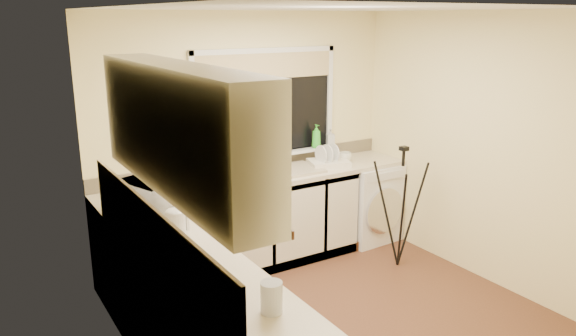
{
  "coord_description": "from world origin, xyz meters",
  "views": [
    {
      "loc": [
        -2.49,
        -3.29,
        2.39
      ],
      "look_at": [
        -0.11,
        0.55,
        1.15
      ],
      "focal_mm": 34.41,
      "sensor_mm": 36.0,
      "label": 1
    }
  ],
  "objects_px": {
    "laptop": "(196,178)",
    "plant_c": "(273,141)",
    "steel_jar": "(185,255)",
    "tripod": "(401,207)",
    "washing_machine": "(366,201)",
    "plant_b": "(249,144)",
    "plant_a": "(219,151)",
    "soap_bottle_green": "(316,136)",
    "soap_bottle_clear": "(330,137)",
    "kettle": "(176,224)",
    "dish_rack": "(329,163)",
    "cup_back": "(345,157)",
    "microwave": "(151,197)",
    "glass_jug": "(271,297)",
    "cup_left": "(228,290)"
  },
  "relations": [
    {
      "from": "plant_b",
      "to": "plant_c",
      "type": "xyz_separation_m",
      "value": [
        0.27,
        -0.01,
        -0.0
      ]
    },
    {
      "from": "steel_jar",
      "to": "cup_back",
      "type": "height_order",
      "value": "cup_back"
    },
    {
      "from": "plant_b",
      "to": "soap_bottle_clear",
      "type": "xyz_separation_m",
      "value": [
        1.0,
        0.01,
        -0.05
      ]
    },
    {
      "from": "laptop",
      "to": "soap_bottle_green",
      "type": "xyz_separation_m",
      "value": [
        1.43,
        0.16,
        0.2
      ]
    },
    {
      "from": "washing_machine",
      "to": "dish_rack",
      "type": "xyz_separation_m",
      "value": [
        -0.51,
        0.01,
        0.5
      ]
    },
    {
      "from": "soap_bottle_green",
      "to": "plant_b",
      "type": "bearing_deg",
      "value": 178.51
    },
    {
      "from": "washing_machine",
      "to": "kettle",
      "type": "height_order",
      "value": "kettle"
    },
    {
      "from": "washing_machine",
      "to": "soap_bottle_green",
      "type": "xyz_separation_m",
      "value": [
        -0.51,
        0.23,
        0.75
      ]
    },
    {
      "from": "kettle",
      "to": "cup_left",
      "type": "relative_size",
      "value": 2.09
    },
    {
      "from": "laptop",
      "to": "plant_c",
      "type": "relative_size",
      "value": 1.68
    },
    {
      "from": "kettle",
      "to": "laptop",
      "type": "bearing_deg",
      "value": 60.68
    },
    {
      "from": "laptop",
      "to": "steel_jar",
      "type": "relative_size",
      "value": 4.28
    },
    {
      "from": "washing_machine",
      "to": "soap_bottle_green",
      "type": "distance_m",
      "value": 0.93
    },
    {
      "from": "plant_a",
      "to": "tripod",
      "type": "bearing_deg",
      "value": -33.41
    },
    {
      "from": "laptop",
      "to": "kettle",
      "type": "xyz_separation_m",
      "value": [
        -0.59,
        -1.05,
        0.02
      ]
    },
    {
      "from": "steel_jar",
      "to": "plant_b",
      "type": "xyz_separation_m",
      "value": [
        1.33,
        1.66,
        0.23
      ]
    },
    {
      "from": "plant_c",
      "to": "cup_back",
      "type": "height_order",
      "value": "plant_c"
    },
    {
      "from": "plant_a",
      "to": "plant_b",
      "type": "height_order",
      "value": "plant_b"
    },
    {
      "from": "laptop",
      "to": "plant_c",
      "type": "distance_m",
      "value": 0.95
    },
    {
      "from": "kettle",
      "to": "microwave",
      "type": "bearing_deg",
      "value": 89.16
    },
    {
      "from": "plant_a",
      "to": "cup_back",
      "type": "height_order",
      "value": "plant_a"
    },
    {
      "from": "kettle",
      "to": "soap_bottle_clear",
      "type": "height_order",
      "value": "soap_bottle_clear"
    },
    {
      "from": "dish_rack",
      "to": "soap_bottle_green",
      "type": "bearing_deg",
      "value": 108.15
    },
    {
      "from": "kettle",
      "to": "glass_jug",
      "type": "height_order",
      "value": "kettle"
    },
    {
      "from": "microwave",
      "to": "plant_c",
      "type": "height_order",
      "value": "plant_c"
    },
    {
      "from": "dish_rack",
      "to": "plant_b",
      "type": "distance_m",
      "value": 0.87
    },
    {
      "from": "laptop",
      "to": "microwave",
      "type": "relative_size",
      "value": 0.9
    },
    {
      "from": "laptop",
      "to": "cup_left",
      "type": "bearing_deg",
      "value": -93.28
    },
    {
      "from": "laptop",
      "to": "dish_rack",
      "type": "relative_size",
      "value": 1.09
    },
    {
      "from": "tripod",
      "to": "soap_bottle_clear",
      "type": "distance_m",
      "value": 1.13
    },
    {
      "from": "plant_b",
      "to": "microwave",
      "type": "bearing_deg",
      "value": -150.98
    },
    {
      "from": "dish_rack",
      "to": "plant_b",
      "type": "bearing_deg",
      "value": 179.55
    },
    {
      "from": "soap_bottle_green",
      "to": "microwave",
      "type": "bearing_deg",
      "value": -161.95
    },
    {
      "from": "laptop",
      "to": "plant_b",
      "type": "bearing_deg",
      "value": 30.23
    },
    {
      "from": "plant_b",
      "to": "glass_jug",
      "type": "bearing_deg",
      "value": -115.38
    },
    {
      "from": "laptop",
      "to": "dish_rack",
      "type": "xyz_separation_m",
      "value": [
        1.44,
        -0.06,
        -0.04
      ]
    },
    {
      "from": "laptop",
      "to": "plant_b",
      "type": "height_order",
      "value": "plant_b"
    },
    {
      "from": "washing_machine",
      "to": "plant_c",
      "type": "distance_m",
      "value": 1.3
    },
    {
      "from": "tripod",
      "to": "soap_bottle_clear",
      "type": "bearing_deg",
      "value": 105.0
    },
    {
      "from": "plant_b",
      "to": "plant_a",
      "type": "bearing_deg",
      "value": -177.19
    },
    {
      "from": "microwave",
      "to": "laptop",
      "type": "bearing_deg",
      "value": -67.58
    },
    {
      "from": "glass_jug",
      "to": "soap_bottle_green",
      "type": "bearing_deg",
      "value": 51.25
    },
    {
      "from": "microwave",
      "to": "plant_b",
      "type": "relative_size",
      "value": 1.8
    },
    {
      "from": "cup_back",
      "to": "steel_jar",
      "type": "bearing_deg",
      "value": -148.58
    },
    {
      "from": "plant_b",
      "to": "soap_bottle_clear",
      "type": "bearing_deg",
      "value": 0.76
    },
    {
      "from": "plant_a",
      "to": "glass_jug",
      "type": "bearing_deg",
      "value": -108.95
    },
    {
      "from": "tripod",
      "to": "washing_machine",
      "type": "bearing_deg",
      "value": 84.16
    },
    {
      "from": "laptop",
      "to": "plant_c",
      "type": "height_order",
      "value": "plant_c"
    },
    {
      "from": "glass_jug",
      "to": "plant_b",
      "type": "relative_size",
      "value": 0.64
    },
    {
      "from": "washing_machine",
      "to": "tripod",
      "type": "bearing_deg",
      "value": -106.3
    }
  ]
}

